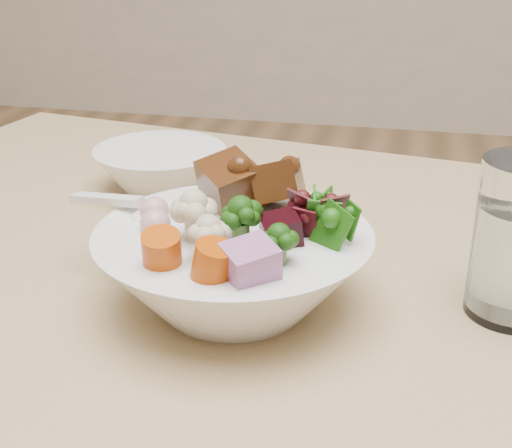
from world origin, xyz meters
TOP-DOWN VIEW (x-y plane):
  - dining_table at (0.05, 0.06)m, footprint 1.55×1.04m
  - food_bowl at (-0.16, 0.08)m, footprint 0.21×0.21m
  - soup_spoon at (-0.24, 0.10)m, footprint 0.11×0.06m
  - side_bowl at (-0.30, 0.30)m, footprint 0.14×0.14m

SIDE VIEW (x-z plane):
  - dining_table at x=0.05m, z-range 0.27..0.94m
  - side_bowl at x=-0.30m, z-range 0.67..0.72m
  - food_bowl at x=-0.16m, z-range 0.65..0.77m
  - soup_spoon at x=-0.24m, z-range 0.72..0.75m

